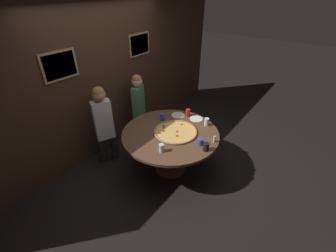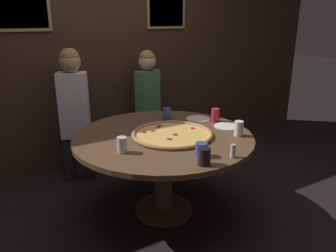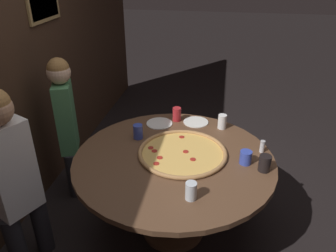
{
  "view_description": "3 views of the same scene",
  "coord_description": "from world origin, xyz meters",
  "px_view_note": "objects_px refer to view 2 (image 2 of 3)",
  "views": [
    {
      "loc": [
        -2.34,
        -1.72,
        2.7
      ],
      "look_at": [
        -0.09,
        -0.02,
        0.92
      ],
      "focal_mm": 24.0,
      "sensor_mm": 36.0,
      "label": 1
    },
    {
      "loc": [
        -1.29,
        -2.26,
        1.68
      ],
      "look_at": [
        -0.01,
        -0.1,
        0.85
      ],
      "focal_mm": 35.0,
      "sensor_mm": 36.0,
      "label": 2
    },
    {
      "loc": [
        -2.05,
        -0.32,
        2.1
      ],
      "look_at": [
        0.07,
        0.06,
        0.96
      ],
      "focal_mm": 35.0,
      "sensor_mm": 36.0,
      "label": 3
    }
  ],
  "objects_px": {
    "dining_table": "(163,150)",
    "white_plate_beside_cup": "(198,119)",
    "drink_cup_by_shaker": "(201,150)",
    "white_plate_far_back": "(226,126)",
    "giant_pizza": "(172,134)",
    "drink_cup_far_left": "(215,115)",
    "drink_cup_front_edge": "(122,145)",
    "diner_centre_back": "(74,108)",
    "drink_cup_beside_pizza": "(167,114)",
    "drink_cup_far_right": "(239,129)",
    "diner_side_right": "(148,101)",
    "drink_cup_near_right": "(204,156)",
    "condiment_shaker": "(233,151)"
  },
  "relations": [
    {
      "from": "white_plate_far_back",
      "to": "white_plate_beside_cup",
      "type": "relative_size",
      "value": 0.97
    },
    {
      "from": "drink_cup_far_right",
      "to": "diner_side_right",
      "type": "bearing_deg",
      "value": 95.57
    },
    {
      "from": "drink_cup_far_right",
      "to": "drink_cup_front_edge",
      "type": "distance_m",
      "value": 0.99
    },
    {
      "from": "drink_cup_near_right",
      "to": "dining_table",
      "type": "bearing_deg",
      "value": 84.95
    },
    {
      "from": "drink_cup_near_right",
      "to": "drink_cup_far_left",
      "type": "height_order",
      "value": "drink_cup_far_left"
    },
    {
      "from": "diner_side_right",
      "to": "drink_cup_far_left",
      "type": "bearing_deg",
      "value": 81.75
    },
    {
      "from": "drink_cup_far_right",
      "to": "white_plate_far_back",
      "type": "relative_size",
      "value": 0.56
    },
    {
      "from": "giant_pizza",
      "to": "white_plate_far_back",
      "type": "bearing_deg",
      "value": -5.03
    },
    {
      "from": "dining_table",
      "to": "white_plate_beside_cup",
      "type": "relative_size",
      "value": 6.48
    },
    {
      "from": "drink_cup_far_left",
      "to": "white_plate_far_back",
      "type": "bearing_deg",
      "value": -92.8
    },
    {
      "from": "drink_cup_front_edge",
      "to": "diner_centre_back",
      "type": "distance_m",
      "value": 1.2
    },
    {
      "from": "drink_cup_near_right",
      "to": "diner_centre_back",
      "type": "bearing_deg",
      "value": 103.85
    },
    {
      "from": "white_plate_far_back",
      "to": "diner_side_right",
      "type": "bearing_deg",
      "value": 100.09
    },
    {
      "from": "drink_cup_front_edge",
      "to": "drink_cup_beside_pizza",
      "type": "height_order",
      "value": "drink_cup_beside_pizza"
    },
    {
      "from": "drink_cup_far_right",
      "to": "drink_cup_by_shaker",
      "type": "height_order",
      "value": "drink_cup_far_right"
    },
    {
      "from": "condiment_shaker",
      "to": "drink_cup_near_right",
      "type": "bearing_deg",
      "value": 179.31
    },
    {
      "from": "giant_pizza",
      "to": "diner_centre_back",
      "type": "distance_m",
      "value": 1.2
    },
    {
      "from": "dining_table",
      "to": "white_plate_beside_cup",
      "type": "distance_m",
      "value": 0.58
    },
    {
      "from": "drink_cup_by_shaker",
      "to": "white_plate_far_back",
      "type": "xyz_separation_m",
      "value": [
        0.59,
        0.42,
        -0.05
      ]
    },
    {
      "from": "dining_table",
      "to": "condiment_shaker",
      "type": "relative_size",
      "value": 15.62
    },
    {
      "from": "drink_cup_far_right",
      "to": "white_plate_beside_cup",
      "type": "xyz_separation_m",
      "value": [
        -0.01,
        0.56,
        -0.06
      ]
    },
    {
      "from": "dining_table",
      "to": "diner_side_right",
      "type": "relative_size",
      "value": 1.13
    },
    {
      "from": "drink_cup_beside_pizza",
      "to": "drink_cup_front_edge",
      "type": "bearing_deg",
      "value": -142.85
    },
    {
      "from": "giant_pizza",
      "to": "white_plate_beside_cup",
      "type": "xyz_separation_m",
      "value": [
        0.46,
        0.27,
        -0.01
      ]
    },
    {
      "from": "drink_cup_front_edge",
      "to": "drink_cup_by_shaker",
      "type": "distance_m",
      "value": 0.58
    },
    {
      "from": "drink_cup_front_edge",
      "to": "drink_cup_by_shaker",
      "type": "bearing_deg",
      "value": -37.18
    },
    {
      "from": "drink_cup_by_shaker",
      "to": "giant_pizza",
      "type": "bearing_deg",
      "value": 84.81
    },
    {
      "from": "dining_table",
      "to": "drink_cup_near_right",
      "type": "xyz_separation_m",
      "value": [
        -0.06,
        -0.65,
        0.2
      ]
    },
    {
      "from": "white_plate_beside_cup",
      "to": "dining_table",
      "type": "bearing_deg",
      "value": -157.47
    },
    {
      "from": "drink_cup_by_shaker",
      "to": "drink_cup_near_right",
      "type": "height_order",
      "value": "drink_cup_near_right"
    },
    {
      "from": "drink_cup_front_edge",
      "to": "diner_centre_back",
      "type": "xyz_separation_m",
      "value": [
        -0.02,
        1.2,
        -0.0
      ]
    },
    {
      "from": "giant_pizza",
      "to": "diner_centre_back",
      "type": "relative_size",
      "value": 0.49
    },
    {
      "from": "dining_table",
      "to": "drink_cup_beside_pizza",
      "type": "relative_size",
      "value": 12.45
    },
    {
      "from": "drink_cup_far_right",
      "to": "drink_cup_beside_pizza",
      "type": "height_order",
      "value": "drink_cup_far_right"
    },
    {
      "from": "drink_cup_front_edge",
      "to": "drink_cup_far_right",
      "type": "bearing_deg",
      "value": -9.43
    },
    {
      "from": "drink_cup_by_shaker",
      "to": "diner_centre_back",
      "type": "xyz_separation_m",
      "value": [
        -0.48,
        1.54,
        0.01
      ]
    },
    {
      "from": "giant_pizza",
      "to": "condiment_shaker",
      "type": "bearing_deg",
      "value": -77.02
    },
    {
      "from": "drink_cup_far_left",
      "to": "drink_cup_beside_pizza",
      "type": "distance_m",
      "value": 0.46
    },
    {
      "from": "drink_cup_front_edge",
      "to": "dining_table",
      "type": "bearing_deg",
      "value": 21.78
    },
    {
      "from": "drink_cup_near_right",
      "to": "condiment_shaker",
      "type": "xyz_separation_m",
      "value": [
        0.25,
        -0.0,
        -0.01
      ]
    },
    {
      "from": "giant_pizza",
      "to": "drink_cup_far_left",
      "type": "distance_m",
      "value": 0.57
    },
    {
      "from": "drink_cup_far_left",
      "to": "white_plate_far_back",
      "type": "height_order",
      "value": "drink_cup_far_left"
    },
    {
      "from": "drink_cup_far_right",
      "to": "drink_cup_far_left",
      "type": "distance_m",
      "value": 0.42
    },
    {
      "from": "white_plate_far_back",
      "to": "white_plate_beside_cup",
      "type": "xyz_separation_m",
      "value": [
        -0.08,
        0.32,
        0.0
      ]
    },
    {
      "from": "diner_side_right",
      "to": "white_plate_far_back",
      "type": "bearing_deg",
      "value": 79.49
    },
    {
      "from": "condiment_shaker",
      "to": "diner_side_right",
      "type": "height_order",
      "value": "diner_side_right"
    },
    {
      "from": "drink_cup_far_left",
      "to": "diner_centre_back",
      "type": "distance_m",
      "value": 1.44
    },
    {
      "from": "giant_pizza",
      "to": "diner_centre_back",
      "type": "bearing_deg",
      "value": 115.91
    },
    {
      "from": "white_plate_far_back",
      "to": "giant_pizza",
      "type": "bearing_deg",
      "value": 174.97
    },
    {
      "from": "dining_table",
      "to": "diner_centre_back",
      "type": "height_order",
      "value": "diner_centre_back"
    }
  ]
}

